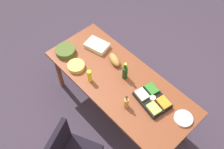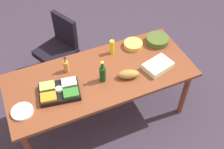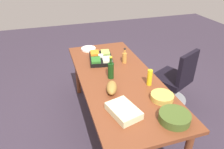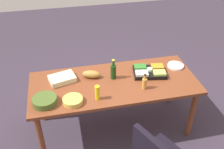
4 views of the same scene
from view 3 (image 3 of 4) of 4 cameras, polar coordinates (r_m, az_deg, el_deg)
ground_plane at (r=3.00m, az=1.38°, el=-13.85°), size 10.00×10.00×0.00m
conference_table at (r=2.55m, az=1.58°, el=-2.31°), size 2.13×0.90×0.80m
office_chair at (r=3.34m, az=16.47°, el=-2.35°), size 0.64×0.64×0.92m
chip_bowl at (r=2.18m, az=13.50°, el=-5.95°), size 0.23×0.23×0.06m
bread_loaf at (r=2.22m, az=-0.08°, el=-3.60°), size 0.26×0.18×0.10m
mustard_bottle at (r=2.36m, az=10.24°, el=-0.81°), size 0.06×0.06×0.19m
wine_bottle at (r=2.44m, az=-0.33°, el=1.24°), size 0.08×0.08×0.28m
dressing_bottle at (r=2.81m, az=3.45°, el=4.68°), size 0.06×0.06×0.21m
paper_plate_stack at (r=3.25m, az=-6.42°, el=6.97°), size 0.25×0.25×0.03m
veggie_tray at (r=2.89m, az=-3.08°, el=4.53°), size 0.46×0.37×0.09m
salad_bowl at (r=1.95m, az=16.68°, el=-11.12°), size 0.31×0.31×0.08m
sheet_cake at (r=1.95m, az=3.15°, el=-9.87°), size 0.37×0.29×0.07m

